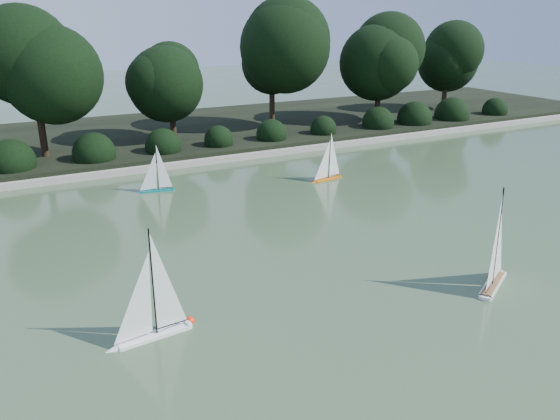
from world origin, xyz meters
name	(u,v)px	position (x,y,z in m)	size (l,w,h in m)	color
ground	(343,309)	(0.00, 0.00, 0.00)	(80.00, 80.00, 0.00)	#30462A
pond_coping	(166,166)	(0.00, 9.00, 0.09)	(40.00, 0.35, 0.18)	gray
far_bank	(132,137)	(0.00, 13.00, 0.15)	(40.00, 8.00, 0.30)	black
tree_line	(176,66)	(1.23, 11.44, 2.64)	(26.31, 3.93, 4.39)	black
shrub_hedge	(157,147)	(0.00, 9.90, 0.45)	(29.10, 1.10, 1.10)	black
sailboat_white_a	(146,322)	(-2.81, 0.58, 0.27)	(1.24, 0.31, 1.69)	white
sailboat_white_b	(496,268)	(2.66, -0.47, 0.28)	(1.22, 0.79, 1.79)	silver
sailboat_orange	(325,172)	(3.41, 5.88, 0.22)	(1.05, 0.31, 1.42)	orange
sailboat_teal	(154,184)	(-0.90, 7.04, 0.21)	(0.96, 0.34, 1.31)	#07777B
race_buoy	(190,321)	(-2.14, 0.75, 0.00)	(0.14, 0.14, 0.14)	#FF2C0D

